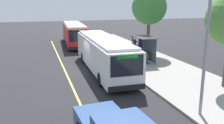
% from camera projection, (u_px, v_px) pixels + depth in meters
% --- Properties ---
extents(ground_plane, '(120.00, 120.00, 0.00)m').
position_uv_depth(ground_plane, '(90.00, 69.00, 21.82)').
color(ground_plane, '#232326').
extents(sidewalk_curb, '(44.00, 6.40, 0.15)m').
position_uv_depth(sidewalk_curb, '(151.00, 64.00, 23.54)').
color(sidewalk_curb, gray).
rests_on(sidewalk_curb, ground_plane).
extents(lane_stripe_center, '(36.00, 0.14, 0.01)m').
position_uv_depth(lane_stripe_center, '(65.00, 71.00, 21.18)').
color(lane_stripe_center, '#E0D64C').
rests_on(lane_stripe_center, ground_plane).
extents(transit_bus_main, '(12.16, 2.80, 2.95)m').
position_uv_depth(transit_bus_main, '(103.00, 53.00, 20.88)').
color(transit_bus_main, white).
rests_on(transit_bus_main, ground_plane).
extents(transit_bus_second, '(11.82, 3.30, 2.95)m').
position_uv_depth(transit_bus_second, '(74.00, 33.00, 34.26)').
color(transit_bus_second, red).
rests_on(transit_bus_second, ground_plane).
extents(bus_shelter, '(2.90, 1.60, 2.48)m').
position_uv_depth(bus_shelter, '(144.00, 44.00, 23.69)').
color(bus_shelter, '#333338').
rests_on(bus_shelter, sidewalk_curb).
extents(waiting_bench, '(1.60, 0.48, 0.95)m').
position_uv_depth(waiting_bench, '(143.00, 57.00, 23.92)').
color(waiting_bench, brown).
rests_on(waiting_bench, sidewalk_curb).
extents(route_sign_post, '(0.44, 0.08, 2.80)m').
position_uv_depth(route_sign_post, '(137.00, 50.00, 20.47)').
color(route_sign_post, '#333338').
rests_on(route_sign_post, sidewalk_curb).
extents(street_tree_near_shelter, '(3.81, 3.81, 7.07)m').
position_uv_depth(street_tree_near_shelter, '(149.00, 7.00, 26.60)').
color(street_tree_near_shelter, brown).
rests_on(street_tree_near_shelter, sidewalk_curb).
extents(utility_pole, '(0.16, 0.16, 6.40)m').
position_uv_depth(utility_pole, '(205.00, 54.00, 12.01)').
color(utility_pole, gray).
rests_on(utility_pole, sidewalk_curb).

